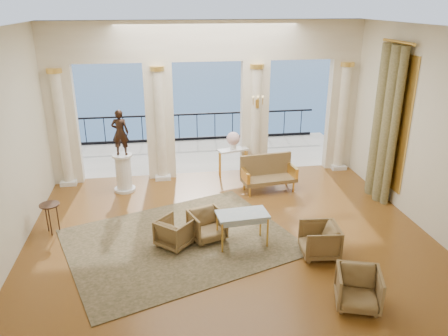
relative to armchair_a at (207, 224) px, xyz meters
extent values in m
plane|color=#552810|center=(0.51, 0.04, -0.37)|extent=(9.00, 9.00, 0.00)
plane|color=#EBE3C5|center=(0.51, -3.96, 1.88)|extent=(9.00, 0.00, 9.00)
plane|color=#EBE3C5|center=(-3.99, 0.04, 1.88)|extent=(0.00, 8.00, 8.00)
plane|color=#EBE3C5|center=(5.01, 0.04, 1.88)|extent=(0.00, 8.00, 8.00)
plane|color=white|center=(0.51, 0.04, 4.13)|extent=(9.00, 9.00, 0.00)
cube|color=beige|center=(0.51, 3.89, 3.58)|extent=(9.00, 0.30, 1.10)
cube|color=beige|center=(-3.59, 3.89, 1.33)|extent=(0.80, 0.30, 3.40)
cylinder|color=beige|center=(-3.59, 3.71, 1.23)|extent=(0.28, 0.28, 3.20)
cylinder|color=#ECB74E|center=(-3.59, 3.71, 2.88)|extent=(0.40, 0.40, 0.12)
cube|color=silver|center=(-3.59, 3.71, -0.31)|extent=(0.45, 0.45, 0.12)
cube|color=beige|center=(-0.89, 3.89, 1.33)|extent=(0.80, 0.30, 3.40)
cylinder|color=beige|center=(-0.89, 3.71, 1.23)|extent=(0.28, 0.28, 3.20)
cylinder|color=#ECB74E|center=(-0.89, 3.71, 2.88)|extent=(0.40, 0.40, 0.12)
cube|color=silver|center=(-0.89, 3.71, -0.31)|extent=(0.45, 0.45, 0.12)
cube|color=beige|center=(1.91, 3.89, 1.33)|extent=(0.80, 0.30, 3.40)
cylinder|color=beige|center=(1.91, 3.71, 1.23)|extent=(0.28, 0.28, 3.20)
cylinder|color=#ECB74E|center=(1.91, 3.71, 2.88)|extent=(0.40, 0.40, 0.12)
cube|color=silver|center=(1.91, 3.71, -0.31)|extent=(0.45, 0.45, 0.12)
cube|color=beige|center=(4.61, 3.89, 1.33)|extent=(0.80, 0.30, 3.40)
cylinder|color=beige|center=(4.61, 3.71, 1.23)|extent=(0.28, 0.28, 3.20)
cylinder|color=#ECB74E|center=(4.61, 3.71, 2.88)|extent=(0.40, 0.40, 0.12)
cube|color=silver|center=(4.61, 3.71, -0.31)|extent=(0.45, 0.45, 0.12)
cube|color=#A59D89|center=(0.51, 5.84, -0.42)|extent=(10.00, 3.60, 0.10)
cube|color=black|center=(0.51, 7.44, 0.63)|extent=(9.00, 0.06, 0.06)
cube|color=black|center=(0.51, 7.44, -0.32)|extent=(9.00, 0.06, 0.10)
cylinder|color=black|center=(0.51, 7.44, 0.13)|extent=(0.03, 0.03, 1.00)
cylinder|color=black|center=(-3.59, 7.44, 0.13)|extent=(0.03, 0.03, 1.00)
cylinder|color=black|center=(4.61, 7.44, 0.13)|extent=(0.03, 0.03, 1.00)
cylinder|color=#4C3823|center=(2.51, 6.64, 1.73)|extent=(0.20, 0.20, 4.20)
plane|color=navy|center=(0.51, 60.04, -6.37)|extent=(160.00, 160.00, 0.00)
cylinder|color=brown|center=(4.81, 1.09, 1.63)|extent=(0.26, 0.26, 4.00)
cylinder|color=brown|center=(4.77, 1.54, 1.63)|extent=(0.32, 0.32, 4.00)
cylinder|color=brown|center=(4.81, 1.99, 1.63)|extent=(0.26, 0.26, 4.00)
cylinder|color=#ECB74E|center=(4.86, 1.54, 3.68)|extent=(0.08, 1.40, 0.08)
cube|color=#ECB74E|center=(4.98, 1.54, 1.73)|extent=(0.04, 1.60, 3.40)
cube|color=#ECB74E|center=(1.91, 3.57, 1.83)|extent=(0.10, 0.04, 0.25)
cylinder|color=#ECB74E|center=(1.77, 3.49, 1.93)|extent=(0.02, 0.02, 0.22)
cylinder|color=#ECB74E|center=(1.91, 3.49, 1.93)|extent=(0.02, 0.02, 0.22)
cylinder|color=#ECB74E|center=(2.05, 3.49, 1.93)|extent=(0.02, 0.02, 0.22)
cube|color=#30351C|center=(-0.61, -0.06, -0.36)|extent=(5.64, 5.00, 0.02)
imported|color=#432F19|center=(0.00, 0.00, 0.00)|extent=(0.88, 0.86, 0.73)
imported|color=#432F19|center=(2.30, -2.69, 0.01)|extent=(0.91, 0.88, 0.75)
imported|color=#432F19|center=(2.21, -1.04, 0.02)|extent=(0.77, 0.81, 0.76)
imported|color=#432F19|center=(-0.72, -0.18, -0.02)|extent=(0.92, 0.92, 0.69)
cube|color=#432F19|center=(2.01, 2.34, -0.03)|extent=(1.56, 0.78, 0.11)
cube|color=#432F19|center=(1.97, 2.63, 0.32)|extent=(1.49, 0.27, 0.61)
cube|color=#ECB74E|center=(1.32, 2.26, 0.17)|extent=(0.16, 0.62, 0.29)
cube|color=#ECB74E|center=(2.70, 2.43, 0.17)|extent=(0.16, 0.62, 0.29)
cylinder|color=#ECB74E|center=(1.40, 2.03, -0.23)|extent=(0.06, 0.06, 0.28)
cylinder|color=#ECB74E|center=(2.67, 2.18, -0.23)|extent=(0.06, 0.06, 0.28)
cylinder|color=#ECB74E|center=(1.34, 2.51, -0.23)|extent=(0.06, 0.06, 0.28)
cylinder|color=#ECB74E|center=(2.62, 2.66, -0.23)|extent=(0.06, 0.06, 0.28)
cube|color=#A2BAC6|center=(0.72, -0.36, 0.36)|extent=(1.13, 0.67, 0.05)
cylinder|color=#ECB74E|center=(0.24, -0.64, -0.02)|extent=(0.04, 0.04, 0.70)
cylinder|color=#ECB74E|center=(1.23, -0.57, -0.02)|extent=(0.04, 0.04, 0.70)
cylinder|color=#ECB74E|center=(0.21, -0.15, -0.02)|extent=(0.04, 0.04, 0.70)
cylinder|color=#ECB74E|center=(1.19, -0.08, -0.02)|extent=(0.04, 0.04, 0.70)
cylinder|color=silver|center=(-1.97, 2.98, -0.33)|extent=(0.58, 0.58, 0.08)
cylinder|color=silver|center=(-1.97, 2.98, 0.17)|extent=(0.43, 0.43, 0.93)
cylinder|color=silver|center=(-1.97, 2.98, 0.67)|extent=(0.54, 0.54, 0.06)
imported|color=black|center=(-1.97, 2.98, 1.33)|extent=(0.49, 0.36, 1.25)
cube|color=silver|center=(1.22, 3.59, 0.47)|extent=(0.96, 0.58, 0.05)
cylinder|color=#ECB74E|center=(0.86, 3.36, 0.04)|extent=(0.04, 0.04, 0.81)
cylinder|color=#ECB74E|center=(1.63, 3.58, 0.04)|extent=(0.04, 0.04, 0.81)
cylinder|color=#ECB74E|center=(0.80, 3.61, 0.04)|extent=(0.04, 0.04, 0.81)
cylinder|color=#ECB74E|center=(1.57, 3.82, 0.04)|extent=(0.04, 0.04, 0.81)
cylinder|color=white|center=(1.22, 3.59, 0.61)|extent=(0.20, 0.20, 0.25)
sphere|color=pink|center=(1.22, 3.59, 0.82)|extent=(0.40, 0.40, 0.40)
cylinder|color=black|center=(-3.46, 0.81, 0.34)|extent=(0.44, 0.44, 0.03)
cylinder|color=black|center=(-3.34, 0.88, -0.02)|extent=(0.03, 0.03, 0.69)
cylinder|color=black|center=(-3.58, 0.88, -0.02)|extent=(0.03, 0.03, 0.69)
cylinder|color=black|center=(-3.47, 0.67, -0.02)|extent=(0.03, 0.03, 0.69)
camera|label=1|loc=(-0.95, -8.52, 4.61)|focal=35.00mm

